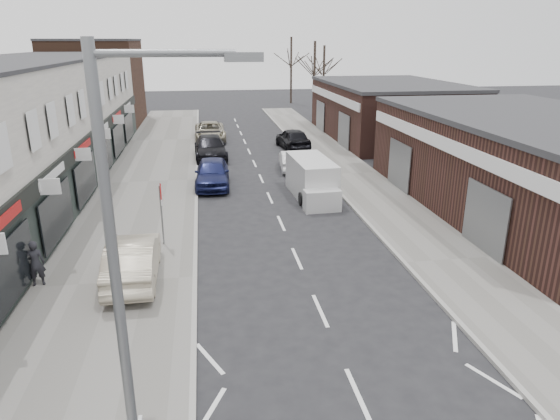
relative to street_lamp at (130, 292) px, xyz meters
name	(u,v)px	position (x,y,z in m)	size (l,w,h in m)	color
pavement_left	(149,182)	(-2.22, 22.80, -4.56)	(5.50, 64.00, 0.12)	slate
pavement_right	(352,174)	(10.28, 22.80, -4.56)	(3.50, 64.00, 0.12)	slate
shop_terrace_left	(2,134)	(-8.97, 20.30, -1.07)	(8.00, 41.00, 7.10)	silver
brick_block_far	(97,84)	(-8.97, 45.80, -0.62)	(8.00, 10.00, 8.00)	#41281C
right_unit_near	(535,166)	(17.03, 14.80, -2.37)	(10.00, 18.00, 4.50)	#3A1F1A
right_unit_far	(389,111)	(17.03, 34.80, -2.37)	(10.00, 16.00, 4.50)	#3A1F1A
tree_far_a	(314,116)	(13.53, 48.80, -4.62)	(3.60, 3.60, 8.00)	#382D26
tree_far_b	(323,108)	(16.03, 54.80, -4.62)	(3.60, 3.60, 7.50)	#382D26
tree_far_c	(291,103)	(13.03, 60.80, -4.62)	(3.60, 3.60, 8.50)	#382D26
street_lamp	(130,292)	(0.00, 0.00, 0.00)	(2.23, 0.22, 8.00)	slate
warning_sign	(161,196)	(-0.63, 12.80, -2.42)	(0.12, 0.80, 2.70)	slate
white_van	(312,179)	(6.81, 18.67, -3.65)	(2.09, 5.37, 2.06)	silver
sedan_on_pavement	(133,259)	(-1.47, 9.68, -3.74)	(1.61, 4.62, 1.52)	#B5AA91
pedestrian	(35,263)	(-4.67, 9.74, -3.69)	(0.59, 0.39, 1.63)	black
parked_car_left_a	(212,173)	(1.54, 21.52, -3.81)	(1.92, 4.76, 1.62)	#161B47
parked_car_left_b	(210,148)	(1.58, 28.80, -3.83)	(2.22, 5.46, 1.59)	black
parked_car_left_c	(210,131)	(1.70, 35.91, -3.87)	(2.50, 5.42, 1.51)	#9E957E
parked_car_right_a	(291,160)	(6.73, 24.70, -3.98)	(1.35, 3.87, 1.27)	silver
parked_car_right_b	(293,138)	(8.03, 31.30, -3.81)	(1.92, 4.76, 1.62)	black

